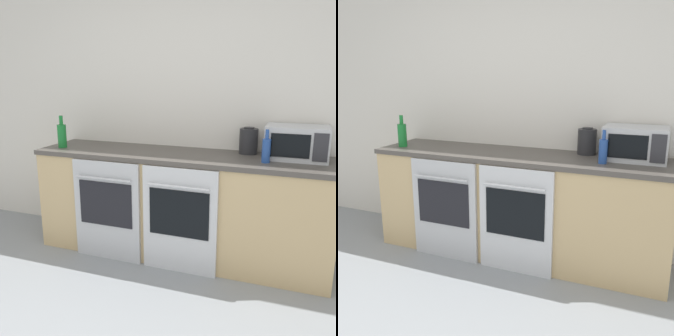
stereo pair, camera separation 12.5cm
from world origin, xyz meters
The scene contains 8 objects.
wall_back centered at (0.00, 2.12, 1.30)m, with size 10.00×0.06×2.60m.
counter_back centered at (0.00, 1.78, 0.46)m, with size 2.53×0.63×0.92m.
oven_left centered at (-0.55, 1.46, 0.44)m, with size 0.61×0.06×0.87m.
oven_right centered at (0.10, 1.46, 0.44)m, with size 0.61×0.06×0.87m.
microwave centered at (0.92, 1.90, 1.05)m, with size 0.47×0.33×0.26m.
bottle_blue centered at (0.71, 1.69, 1.02)m, with size 0.06×0.06×0.25m.
bottle_green centered at (-1.10, 1.67, 1.03)m, with size 0.08×0.08×0.29m.
kettle centered at (0.54, 1.98, 1.02)m, with size 0.15×0.15×0.22m.
Camera 1 is at (0.98, -1.17, 1.57)m, focal length 40.00 mm.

